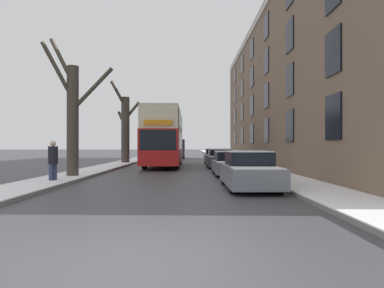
{
  "coord_description": "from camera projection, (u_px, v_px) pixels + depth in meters",
  "views": [
    {
      "loc": [
        0.84,
        -4.66,
        1.62
      ],
      "look_at": [
        0.97,
        16.99,
        1.75
      ],
      "focal_mm": 32.0,
      "sensor_mm": 36.0,
      "label": 1
    }
  ],
  "objects": [
    {
      "name": "parked_car_1",
      "position": [
        230.0,
        164.0,
        19.11
      ],
      "size": [
        1.84,
        4.36,
        1.35
      ],
      "color": "slate",
      "rests_on": "ground"
    },
    {
      "name": "ground_plane",
      "position": [
        128.0,
        265.0,
        4.64
      ],
      "size": [
        320.0,
        320.0,
        0.0
      ],
      "primitive_type": "plane",
      "color": "#424247"
    },
    {
      "name": "parked_car_3",
      "position": [
        214.0,
        157.0,
        32.03
      ],
      "size": [
        1.77,
        3.96,
        1.37
      ],
      "color": "slate",
      "rests_on": "ground"
    },
    {
      "name": "oncoming_van",
      "position": [
        177.0,
        148.0,
        45.69
      ],
      "size": [
        2.05,
        5.64,
        2.49
      ],
      "color": "#333842",
      "rests_on": "ground"
    },
    {
      "name": "terrace_facade_right",
      "position": [
        315.0,
        89.0,
        27.28
      ],
      "size": [
        9.1,
        38.74,
        12.41
      ],
      "color": "#7A604C",
      "rests_on": "ground"
    },
    {
      "name": "bare_tree_left_1",
      "position": [
        125.0,
        128.0,
        30.93
      ],
      "size": [
        2.3,
        2.91,
        7.34
      ],
      "color": "#423A30",
      "rests_on": "ground"
    },
    {
      "name": "sidewalk_right",
      "position": [
        216.0,
        155.0,
        57.67
      ],
      "size": [
        2.15,
        130.0,
        0.16
      ],
      "color": "slate",
      "rests_on": "ground"
    },
    {
      "name": "pedestrian_left_sidewalk",
      "position": [
        53.0,
        160.0,
        14.66
      ],
      "size": [
        0.4,
        0.4,
        1.85
      ],
      "rotation": [
        0.0,
        0.0,
        1.08
      ],
      "color": "navy",
      "rests_on": "ground"
    },
    {
      "name": "sidewalk_left",
      "position": [
        154.0,
        155.0,
        57.61
      ],
      "size": [
        2.15,
        130.0,
        0.16
      ],
      "color": "slate",
      "rests_on": "ground"
    },
    {
      "name": "parked_car_2",
      "position": [
        220.0,
        159.0,
        25.66
      ],
      "size": [
        1.89,
        4.59,
        1.43
      ],
      "color": "#474C56",
      "rests_on": "ground"
    },
    {
      "name": "parked_car_0",
      "position": [
        249.0,
        171.0,
        13.06
      ],
      "size": [
        1.84,
        4.58,
        1.44
      ],
      "color": "slate",
      "rests_on": "ground"
    },
    {
      "name": "bare_tree_left_0",
      "position": [
        72.0,
        115.0,
        17.04
      ],
      "size": [
        3.44,
        1.59,
        7.19
      ],
      "color": "#423A30",
      "rests_on": "ground"
    },
    {
      "name": "double_decker_bus",
      "position": [
        164.0,
        135.0,
        27.16
      ],
      "size": [
        2.63,
        11.05,
        4.37
      ],
      "color": "red",
      "rests_on": "ground"
    }
  ]
}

